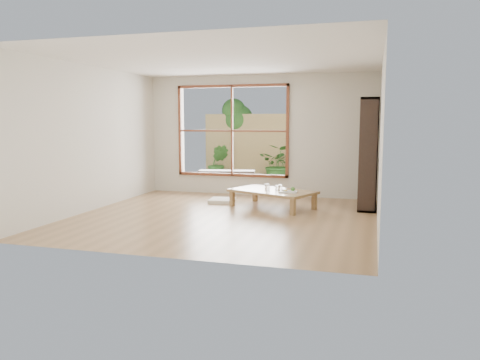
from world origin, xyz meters
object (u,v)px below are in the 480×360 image
object	(u,v)px
bookshelf	(369,154)
garden_bench	(227,173)
low_table	(273,192)
food_tray	(289,191)

from	to	relation	value
bookshelf	garden_bench	xyz separation A→B (m)	(-3.27, 1.69, -0.63)
garden_bench	low_table	bearing A→B (deg)	-64.55
low_table	bookshelf	bearing A→B (deg)	37.82
low_table	bookshelf	xyz separation A→B (m)	(1.70, 0.43, 0.72)
bookshelf	food_tray	world-z (taller)	bookshelf
garden_bench	bookshelf	bearing A→B (deg)	-38.42
food_tray	garden_bench	world-z (taller)	garden_bench
low_table	food_tray	xyz separation A→B (m)	(0.34, -0.19, 0.06)
food_tray	garden_bench	bearing A→B (deg)	124.84
low_table	garden_bench	distance (m)	2.63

